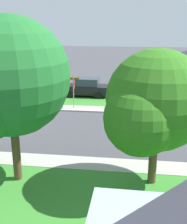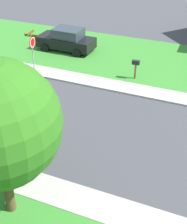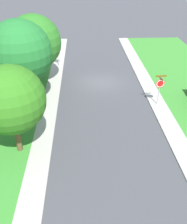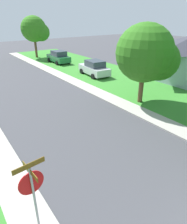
# 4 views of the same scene
# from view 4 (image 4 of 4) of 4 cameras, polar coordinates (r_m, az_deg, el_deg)

# --- Properties ---
(sidewalk_east) EXTENTS (1.40, 56.00, 0.10)m
(sidewalk_east) POSITION_cam_4_polar(r_m,az_deg,el_deg) (16.85, 5.58, 3.43)
(sidewalk_east) COLOR #ADA89E
(sidewalk_east) RESTS_ON ground
(lawn_east) EXTENTS (8.00, 56.00, 0.08)m
(lawn_east) POSITION_cam_4_polar(r_m,az_deg,el_deg) (20.10, 15.83, 6.22)
(lawn_east) COLOR #38842D
(lawn_east) RESTS_ON ground
(stop_sign_far_corner) EXTENTS (0.92, 0.92, 2.77)m
(stop_sign_far_corner) POSITION_cam_4_polar(r_m,az_deg,el_deg) (6.42, -16.66, -19.52)
(stop_sign_far_corner) COLOR #9E9EA3
(stop_sign_far_corner) RESTS_ON ground
(car_green_far_down_street) EXTENTS (2.09, 4.33, 1.76)m
(car_green_far_down_street) POSITION_cam_4_polar(r_m,az_deg,el_deg) (30.78, -9.70, 14.85)
(car_green_far_down_street) COLOR #1E6033
(car_green_far_down_street) RESTS_ON ground
(car_silver_across_road) EXTENTS (2.33, 4.45, 1.76)m
(car_silver_across_road) POSITION_cam_4_polar(r_m,az_deg,el_deg) (23.69, 0.22, 12.10)
(car_silver_across_road) COLOR silver
(car_silver_across_road) RESTS_ON ground
(tree_sidewalk_far) EXTENTS (4.18, 3.89, 6.33)m
(tree_sidewalk_far) POSITION_cam_4_polar(r_m,az_deg,el_deg) (35.35, -15.85, 21.15)
(tree_sidewalk_far) COLOR brown
(tree_sidewalk_far) RESTS_ON ground
(tree_sidewalk_mid) EXTENTS (4.52, 4.20, 5.94)m
(tree_sidewalk_mid) POSITION_cam_4_polar(r_m,az_deg,el_deg) (15.83, 15.04, 15.04)
(tree_sidewalk_mid) COLOR brown
(tree_sidewalk_mid) RESTS_ON ground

